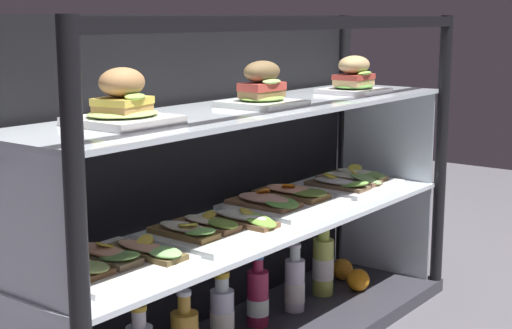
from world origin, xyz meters
The scene contains 18 objects.
case_frame centered at (0.00, 0.10, 0.51)m, with size 1.55×0.41×0.92m.
riser_lower_tier centered at (0.00, 0.00, 0.20)m, with size 1.47×0.33×0.32m.
shelf_lower_glass centered at (0.00, 0.00, 0.37)m, with size 1.49×0.35×0.01m, color silver.
riser_upper_tier centered at (0.00, 0.00, 0.52)m, with size 1.47×0.33×0.30m.
shelf_upper_glass centered at (0.00, 0.00, 0.68)m, with size 1.49×0.35×0.01m, color silver.
plated_roll_sandwich_near_right_corner centered at (-0.46, 0.01, 0.73)m, with size 0.20×0.20×0.12m.
plated_roll_sandwich_left_of_center centered at (0.00, -0.02, 0.73)m, with size 0.18×0.18×0.12m.
plated_roll_sandwich_near_left_corner centered at (0.45, -0.03, 0.73)m, with size 0.18×0.18×0.11m.
open_sandwich_tray_near_left_corner centered at (-0.50, 0.02, 0.39)m, with size 0.31×0.28×0.06m.
open_sandwich_tray_mid_left centered at (-0.17, 0.00, 0.39)m, with size 0.31×0.27×0.06m.
open_sandwich_tray_far_right centered at (0.17, 0.03, 0.40)m, with size 0.31×0.27×0.06m.
open_sandwich_tray_far_left centered at (0.52, 0.02, 0.39)m, with size 0.31×0.27×0.06m.
juice_bottle_back_left centered at (-0.08, 0.05, 0.13)m, with size 0.07×0.07×0.20m.
juice_bottle_front_left_end centered at (0.08, 0.05, 0.12)m, with size 0.06×0.06×0.21m.
juice_bottle_near_post centered at (0.24, 0.03, 0.12)m, with size 0.06×0.06×0.21m.
juice_bottle_front_fourth centered at (0.41, 0.04, 0.14)m, with size 0.07×0.07×0.24m.
orange_fruit_beside_bottles centered at (0.56, 0.06, 0.08)m, with size 0.07×0.07×0.07m, color orange.
orange_fruit_near_left_post centered at (0.50, -0.03, 0.08)m, with size 0.07×0.07×0.07m, color orange.
Camera 1 is at (-1.59, -1.21, 0.91)m, focal length 54.31 mm.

